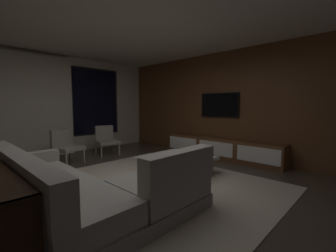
% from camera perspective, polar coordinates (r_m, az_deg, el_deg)
% --- Properties ---
extents(floor, '(9.20, 9.20, 0.00)m').
position_cam_1_polar(floor, '(3.72, -8.45, -15.82)').
color(floor, '#473D33').
extents(back_wall_with_window, '(6.60, 0.30, 2.70)m').
position_cam_1_polar(back_wall_with_window, '(6.69, -28.53, 4.72)').
color(back_wall_with_window, beige).
rests_on(back_wall_with_window, floor).
extents(media_wall, '(0.12, 7.80, 2.70)m').
position_cam_1_polar(media_wall, '(5.87, 15.74, 5.23)').
color(media_wall, brown).
rests_on(media_wall, floor).
extents(ceiling, '(8.20, 8.20, 0.00)m').
position_cam_1_polar(ceiling, '(3.73, -9.08, 26.65)').
color(ceiling, beige).
extents(area_rug, '(3.20, 3.80, 0.01)m').
position_cam_1_polar(area_rug, '(3.86, -3.26, -14.88)').
color(area_rug, beige).
rests_on(area_rug, floor).
extents(sectional_couch, '(1.98, 2.50, 0.82)m').
position_cam_1_polar(sectional_couch, '(2.99, -21.06, -15.61)').
color(sectional_couch, gray).
rests_on(sectional_couch, floor).
extents(coffee_table, '(1.16, 1.16, 0.36)m').
position_cam_1_polar(coffee_table, '(4.33, 2.37, -10.10)').
color(coffee_table, black).
rests_on(coffee_table, floor).
extents(book_stack_on_coffee_table, '(0.26, 0.19, 0.10)m').
position_cam_1_polar(book_stack_on_coffee_table, '(4.17, 3.12, -7.61)').
color(book_stack_on_coffee_table, '#543489').
rests_on(book_stack_on_coffee_table, coffee_table).
extents(accent_chair_near_window, '(0.65, 0.66, 0.78)m').
position_cam_1_polar(accent_chair_near_window, '(6.28, -15.66, -3.15)').
color(accent_chair_near_window, '#B2ADA0').
rests_on(accent_chair_near_window, floor).
extents(accent_chair_by_curtain, '(0.67, 0.69, 0.78)m').
position_cam_1_polar(accent_chair_by_curtain, '(5.65, -24.98, -4.38)').
color(accent_chair_by_curtain, '#B2ADA0').
rests_on(accent_chair_by_curtain, floor).
extents(media_console, '(0.46, 3.10, 0.52)m').
position_cam_1_polar(media_console, '(5.74, 13.65, -5.73)').
color(media_console, brown).
rests_on(media_console, floor).
extents(mounted_tv, '(0.05, 1.07, 0.62)m').
position_cam_1_polar(mounted_tv, '(5.90, 13.09, 5.29)').
color(mounted_tv, black).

